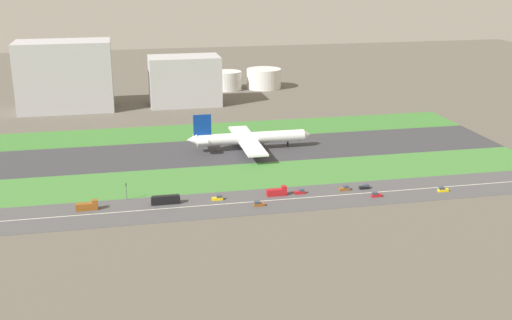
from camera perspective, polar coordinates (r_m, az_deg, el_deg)
ground_plane at (r=328.64m, az=-1.91°, el=0.84°), size 800.00×800.00×0.00m
runway at (r=328.62m, az=-1.91°, el=0.85°), size 280.00×46.00×0.10m
grass_median_north at (r=367.55m, az=-3.05°, el=2.64°), size 280.00×36.00×0.10m
grass_median_south at (r=290.27m, az=-0.48°, el=-1.42°), size 280.00×36.00×0.10m
highway at (r=260.90m, az=0.94°, el=-3.66°), size 280.00×28.00×0.10m
highway_centerline at (r=260.88m, az=0.94°, el=-3.65°), size 266.00×0.50×0.01m
airliner at (r=328.14m, az=-0.74°, el=1.96°), size 65.00×56.00×19.70m
truck_1 at (r=259.60m, az=-14.78°, el=-3.99°), size 8.40×2.50×4.00m
car_2 at (r=269.47m, az=10.65°, el=-3.07°), size 4.40×1.80×2.00m
car_0 at (r=261.83m, az=-3.42°, el=-3.40°), size 4.40×1.80×2.00m
car_5 at (r=274.66m, az=7.92°, el=-2.53°), size 4.40×1.80×2.00m
car_1 at (r=277.76m, az=9.68°, el=-2.38°), size 4.40×1.80×2.00m
car_3 at (r=282.05m, az=16.31°, el=-2.55°), size 4.40×1.80×2.00m
car_6 at (r=255.14m, az=0.23°, el=-3.95°), size 4.40×1.80×2.00m
bus_0 at (r=259.47m, az=-8.07°, el=-3.54°), size 11.60×2.50×3.50m
car_4 at (r=268.81m, az=3.95°, el=-2.85°), size 4.40×1.80×2.00m
truck_0 at (r=266.12m, az=1.90°, el=-2.86°), size 8.40×2.50×4.00m
traffic_light at (r=265.70m, az=-11.49°, el=-2.65°), size 0.36×0.50×7.20m
terminal_building at (r=431.47m, az=-16.67°, el=7.19°), size 59.35×31.06×44.59m
hangar_building at (r=433.10m, az=-6.38°, el=7.04°), size 46.74×27.42×32.58m
fuel_tank_west at (r=479.37m, az=-6.06°, el=7.04°), size 17.67×17.67×15.70m
fuel_tank_centre at (r=483.44m, az=-2.55°, el=7.10°), size 20.77×20.77×13.80m
fuel_tank_east at (r=488.65m, az=0.70°, el=7.28°), size 25.94×25.94×14.71m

